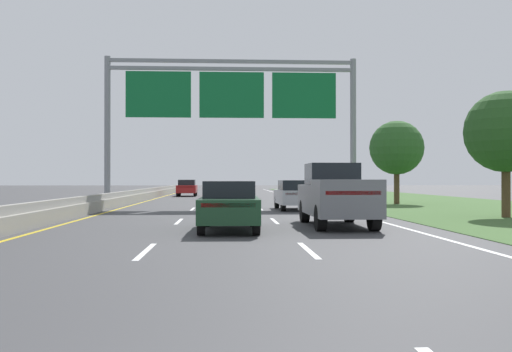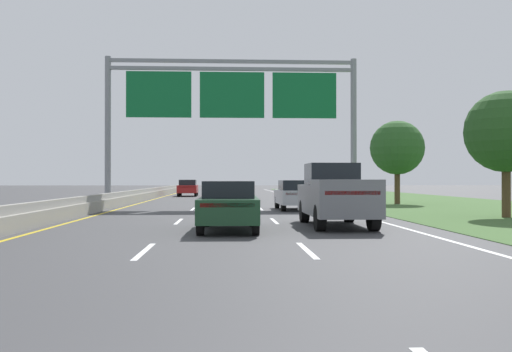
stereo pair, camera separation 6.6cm
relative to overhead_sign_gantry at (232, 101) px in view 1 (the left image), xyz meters
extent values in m
plane|color=#3D3D3F|center=(-0.30, 3.70, -6.31)|extent=(220.00, 220.00, 0.00)
cube|color=white|center=(-2.15, -20.80, -6.31)|extent=(0.14, 3.00, 0.01)
cube|color=white|center=(-2.15, -11.80, -6.31)|extent=(0.14, 3.00, 0.01)
cube|color=white|center=(-2.15, -2.80, -6.31)|extent=(0.14, 3.00, 0.01)
cube|color=white|center=(-2.15, 6.20, -6.31)|extent=(0.14, 3.00, 0.01)
cube|color=white|center=(-2.15, 15.20, -6.31)|extent=(0.14, 3.00, 0.01)
cube|color=white|center=(-2.15, 24.20, -6.31)|extent=(0.14, 3.00, 0.01)
cube|color=white|center=(-2.15, 33.20, -6.31)|extent=(0.14, 3.00, 0.01)
cube|color=white|center=(-2.15, 42.20, -6.31)|extent=(0.14, 3.00, 0.01)
cube|color=white|center=(-2.15, 51.20, -6.31)|extent=(0.14, 3.00, 0.01)
cube|color=white|center=(1.55, -20.80, -6.31)|extent=(0.14, 3.00, 0.01)
cube|color=white|center=(1.55, -11.80, -6.31)|extent=(0.14, 3.00, 0.01)
cube|color=white|center=(1.55, -2.80, -6.31)|extent=(0.14, 3.00, 0.01)
cube|color=white|center=(1.55, 6.20, -6.31)|extent=(0.14, 3.00, 0.01)
cube|color=white|center=(1.55, 15.20, -6.31)|extent=(0.14, 3.00, 0.01)
cube|color=white|center=(1.55, 24.20, -6.31)|extent=(0.14, 3.00, 0.01)
cube|color=white|center=(1.55, 33.20, -6.31)|extent=(0.14, 3.00, 0.01)
cube|color=white|center=(1.55, 42.20, -6.31)|extent=(0.14, 3.00, 0.01)
cube|color=white|center=(1.55, 51.20, -6.31)|extent=(0.14, 3.00, 0.01)
cube|color=white|center=(5.60, 3.70, -6.31)|extent=(0.16, 106.00, 0.01)
cube|color=gold|center=(-6.20, 3.70, -6.31)|extent=(0.16, 106.00, 0.01)
cube|color=#3D602D|center=(13.65, 3.70, -6.30)|extent=(14.00, 110.00, 0.02)
cube|color=#99968E|center=(-6.90, 3.70, -6.04)|extent=(0.60, 110.00, 0.55)
cube|color=#99968E|center=(-6.90, 3.70, -5.61)|extent=(0.25, 110.00, 0.30)
cylinder|color=gray|center=(-7.35, 0.09, -1.86)|extent=(0.36, 0.36, 8.91)
cylinder|color=gray|center=(7.35, 0.09, -1.86)|extent=(0.36, 0.36, 8.91)
cube|color=gray|center=(0.00, 0.09, 2.37)|extent=(14.70, 0.24, 0.20)
cube|color=gray|center=(0.00, 0.09, 1.92)|extent=(14.70, 0.24, 0.20)
cube|color=#0C602D|center=(-4.33, -0.09, 0.33)|extent=(3.83, 0.12, 2.73)
cube|color=#0C602D|center=(0.00, -0.09, 0.33)|extent=(3.83, 0.12, 2.73)
cube|color=#0C602D|center=(4.33, -0.09, 0.33)|extent=(3.83, 0.12, 2.73)
cube|color=slate|center=(3.48, -14.31, -5.39)|extent=(2.02, 5.41, 1.00)
cube|color=black|center=(3.48, -13.46, -4.50)|extent=(1.73, 1.91, 0.78)
cube|color=#B21414|center=(3.47, -16.97, -5.09)|extent=(1.68, 0.09, 0.12)
cube|color=slate|center=(3.47, -16.04, -4.79)|extent=(2.01, 1.95, 0.20)
cylinder|color=black|center=(2.63, -12.47, -5.89)|extent=(0.30, 0.84, 0.84)
cylinder|color=black|center=(4.33, -12.48, -5.89)|extent=(0.30, 0.84, 0.84)
cylinder|color=black|center=(2.62, -16.15, -5.89)|extent=(0.30, 0.84, 0.84)
cylinder|color=black|center=(4.32, -16.15, -5.89)|extent=(0.30, 0.84, 0.84)
cube|color=maroon|center=(-4.07, 20.65, -5.62)|extent=(1.88, 4.42, 0.72)
cube|color=black|center=(-4.07, 20.60, -5.00)|extent=(1.60, 2.32, 0.52)
cube|color=#B21414|center=(-4.05, 18.49, -5.41)|extent=(1.53, 0.10, 0.12)
cylinder|color=black|center=(-4.89, 22.14, -5.98)|extent=(0.23, 0.66, 0.66)
cylinder|color=black|center=(-3.29, 22.16, -5.98)|extent=(0.23, 0.66, 0.66)
cylinder|color=black|center=(-4.85, 19.14, -5.98)|extent=(0.23, 0.66, 0.66)
cylinder|color=black|center=(-3.25, 19.16, -5.98)|extent=(0.23, 0.66, 0.66)
cube|color=#B2B5BA|center=(3.32, -3.79, -5.62)|extent=(1.90, 4.43, 0.72)
cube|color=black|center=(3.32, -3.84, -5.00)|extent=(1.60, 2.33, 0.52)
cube|color=#B21414|center=(3.36, -5.95, -5.41)|extent=(1.53, 0.11, 0.12)
cylinder|color=black|center=(2.49, -2.31, -5.98)|extent=(0.23, 0.66, 0.66)
cylinder|color=black|center=(4.09, -2.28, -5.98)|extent=(0.23, 0.66, 0.66)
cylinder|color=black|center=(2.55, -5.30, -5.98)|extent=(0.23, 0.66, 0.66)
cylinder|color=black|center=(4.15, -5.27, -5.98)|extent=(0.23, 0.66, 0.66)
cube|color=#193D23|center=(-0.23, -15.78, -5.62)|extent=(1.89, 4.43, 0.72)
cube|color=black|center=(-0.23, -15.83, -5.00)|extent=(1.60, 2.32, 0.52)
cube|color=#B21414|center=(-0.27, -17.94, -5.41)|extent=(1.53, 0.10, 0.12)
cylinder|color=black|center=(-1.01, -14.28, -5.98)|extent=(0.23, 0.66, 0.66)
cylinder|color=black|center=(0.59, -14.30, -5.98)|extent=(0.23, 0.66, 0.66)
cylinder|color=black|center=(-1.06, -17.27, -5.98)|extent=(0.23, 0.66, 0.66)
cylinder|color=black|center=(0.54, -17.29, -5.98)|extent=(0.23, 0.66, 0.66)
cylinder|color=#4C3823|center=(11.48, -10.44, -5.18)|extent=(0.36, 0.36, 2.26)
sphere|color=#234C1E|center=(11.48, -10.44, -2.67)|extent=(3.45, 3.45, 3.45)
cylinder|color=#4C3823|center=(10.82, 2.70, -5.17)|extent=(0.36, 0.36, 2.28)
sphere|color=#285623|center=(10.82, 2.70, -2.62)|extent=(3.53, 3.53, 3.53)
camera|label=1|loc=(-0.33, -33.67, -4.68)|focal=39.63mm
camera|label=2|loc=(-0.27, -33.68, -4.68)|focal=39.63mm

